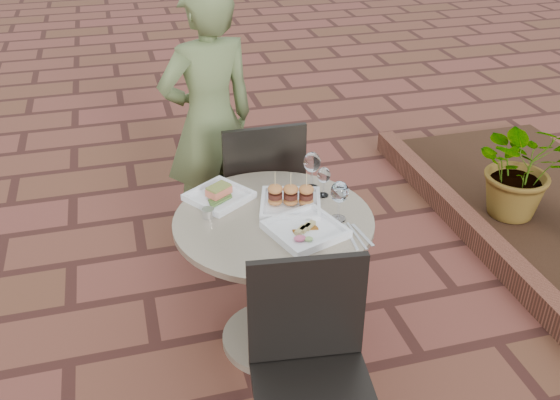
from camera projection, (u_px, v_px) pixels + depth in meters
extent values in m
plane|color=brown|center=(237.00, 331.00, 3.21)|extent=(60.00, 60.00, 0.00)
cylinder|color=gray|center=(274.00, 337.00, 3.14)|extent=(0.52, 0.52, 0.04)
cylinder|color=gray|center=(274.00, 285.00, 2.98)|extent=(0.08, 0.08, 0.70)
cylinder|color=tan|center=(274.00, 221.00, 2.79)|extent=(0.90, 0.90, 0.03)
cube|color=black|center=(258.00, 191.00, 3.56)|extent=(0.45, 0.45, 0.03)
cube|color=black|center=(265.00, 168.00, 3.27)|extent=(0.44, 0.04, 0.46)
cylinder|color=black|center=(281.00, 205.00, 3.88)|extent=(0.02, 0.02, 0.44)
cylinder|color=black|center=(221.00, 213.00, 3.79)|extent=(0.02, 0.02, 0.44)
cylinder|color=black|center=(298.00, 238.00, 3.56)|extent=(0.02, 0.02, 0.44)
cylinder|color=black|center=(233.00, 247.00, 3.48)|extent=(0.02, 0.02, 0.44)
cube|color=black|center=(315.00, 398.00, 2.25)|extent=(0.49, 0.49, 0.03)
cube|color=black|center=(307.00, 309.00, 2.30)|extent=(0.44, 0.09, 0.46)
cylinder|color=black|center=(350.00, 397.00, 2.56)|extent=(0.02, 0.02, 0.44)
imported|color=#536336|center=(210.00, 122.00, 3.55)|extent=(0.66, 0.52, 1.59)
cube|color=white|center=(219.00, 198.00, 2.93)|extent=(0.35, 0.35, 0.01)
cube|color=#D8674C|center=(219.00, 191.00, 2.91)|extent=(0.13, 0.12, 0.04)
cube|color=olive|center=(219.00, 187.00, 2.90)|extent=(0.13, 0.11, 0.01)
cube|color=white|center=(291.00, 205.00, 2.87)|extent=(0.34, 0.34, 0.01)
cube|color=white|center=(305.00, 231.00, 2.68)|extent=(0.36, 0.36, 0.01)
ellipsoid|color=#D7587C|center=(300.00, 238.00, 2.60)|extent=(0.05, 0.04, 0.02)
cylinder|color=white|center=(338.00, 219.00, 2.78)|extent=(0.07, 0.07, 0.00)
cylinder|color=white|center=(339.00, 210.00, 2.75)|extent=(0.01, 0.01, 0.08)
ellipsoid|color=white|center=(340.00, 192.00, 2.71)|extent=(0.08, 0.08, 0.10)
cylinder|color=white|center=(339.00, 193.00, 2.71)|extent=(0.06, 0.06, 0.04)
cylinder|color=white|center=(311.00, 188.00, 3.02)|extent=(0.07, 0.07, 0.00)
cylinder|color=white|center=(312.00, 180.00, 3.00)|extent=(0.01, 0.01, 0.09)
ellipsoid|color=white|center=(312.00, 162.00, 2.95)|extent=(0.08, 0.08, 0.10)
cylinder|color=white|center=(323.00, 195.00, 2.96)|extent=(0.05, 0.05, 0.00)
cylinder|color=white|center=(323.00, 189.00, 2.94)|extent=(0.01, 0.01, 0.07)
ellipsoid|color=white|center=(324.00, 175.00, 2.90)|extent=(0.06, 0.06, 0.08)
cylinder|color=silver|center=(208.00, 213.00, 2.78)|extent=(0.07, 0.07, 0.04)
cube|color=brown|center=(484.00, 241.00, 3.79)|extent=(0.12, 3.00, 0.15)
imported|color=#33662D|center=(523.00, 166.00, 3.93)|extent=(0.75, 0.70, 0.69)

